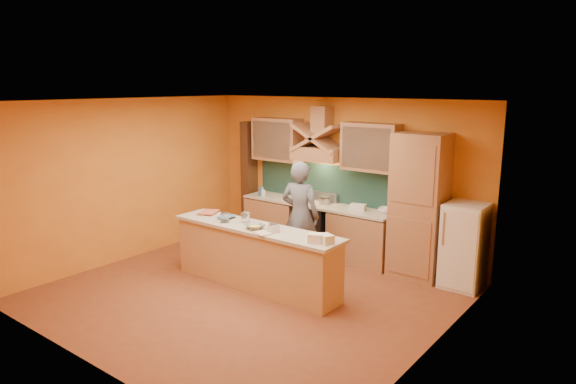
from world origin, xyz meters
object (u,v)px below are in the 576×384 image
Objects in this scene: person at (300,216)px; mixing_bowl at (255,227)px; kitchen_scale at (274,228)px; stove at (316,228)px; fridge at (464,246)px.

person reaches higher than mixing_bowl.
kitchen_scale is 0.32m from mixing_bowl.
kitchen_scale is (0.60, -1.96, 0.55)m from stove.
mixing_bowl is (0.28, -2.00, 0.53)m from stove.
fridge is at bearing -170.39° from person.
fridge is 0.72× the size of person.
fridge reaches higher than kitchen_scale.
stove is at bearing 98.00° from mixing_bowl.
mixing_bowl is at bearing -140.34° from fridge.
mixing_bowl is (-0.32, -0.05, -0.02)m from kitchen_scale.
fridge is at bearing 39.66° from mixing_bowl.
stove is at bearing -82.57° from person.
kitchen_scale is (0.33, -1.10, 0.09)m from person.
fridge is at bearing 0.00° from stove.
kitchen_scale reaches higher than stove.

